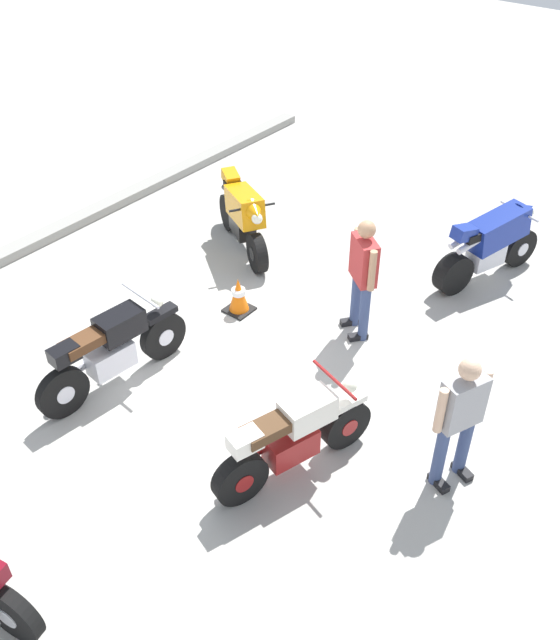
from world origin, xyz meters
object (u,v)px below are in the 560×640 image
at_px(motorcycle_blue_sportbike, 491,243).
at_px(person_in_red_shirt, 363,271).
at_px(motorcycle_cream_vintage, 294,438).
at_px(person_in_gray_shirt, 460,415).
at_px(motorcycle_orange_sportbike, 243,215).
at_px(traffic_cone, 239,295).
at_px(motorcycle_black_cruiser, 112,350).

xyz_separation_m(motorcycle_blue_sportbike, person_in_red_shirt, (-2.26, 0.76, 0.37)).
distance_m(motorcycle_cream_vintage, person_in_gray_shirt, 1.69).
bearing_deg(person_in_gray_shirt, motorcycle_orange_sportbike, 178.40).
bearing_deg(person_in_gray_shirt, traffic_cone, -170.02).
height_order(motorcycle_blue_sportbike, person_in_gray_shirt, person_in_gray_shirt).
xyz_separation_m(motorcycle_cream_vintage, motorcycle_blue_sportbike, (4.70, 0.01, 0.11)).
xyz_separation_m(motorcycle_cream_vintage, motorcycle_orange_sportbike, (3.07, 3.35, 0.11)).
bearing_deg(motorcycle_black_cruiser, traffic_cone, 0.38).
bearing_deg(person_in_red_shirt, traffic_cone, -30.38).
distance_m(person_in_gray_shirt, traffic_cone, 3.81).
bearing_deg(motorcycle_cream_vintage, traffic_cone, 69.84).
relative_size(motorcycle_cream_vintage, person_in_gray_shirt, 1.18).
height_order(motorcycle_black_cruiser, motorcycle_orange_sportbike, motorcycle_orange_sportbike).
distance_m(motorcycle_cream_vintage, motorcycle_blue_sportbike, 4.70).
bearing_deg(motorcycle_blue_sportbike, motorcycle_cream_vintage, -160.61).
distance_m(person_in_red_shirt, traffic_cone, 1.83).
xyz_separation_m(motorcycle_black_cruiser, motorcycle_orange_sportbike, (3.34, 0.83, 0.07)).
bearing_deg(person_in_gray_shirt, motorcycle_black_cruiser, -139.76).
distance_m(person_in_gray_shirt, person_in_red_shirt, 2.58).
bearing_deg(motorcycle_blue_sportbike, traffic_cone, 160.75).
relative_size(motorcycle_orange_sportbike, traffic_cone, 3.33).
xyz_separation_m(motorcycle_black_cruiser, person_in_gray_shirt, (1.21, -3.86, 0.39)).
bearing_deg(motorcycle_black_cruiser, motorcycle_cream_vintage, -78.25).
relative_size(motorcycle_black_cruiser, person_in_red_shirt, 1.24).
distance_m(motorcycle_orange_sportbike, motorcycle_blue_sportbike, 3.71).
relative_size(motorcycle_cream_vintage, motorcycle_orange_sportbike, 1.08).
bearing_deg(motorcycle_blue_sportbike, motorcycle_black_cruiser, 172.39).
relative_size(motorcycle_cream_vintage, person_in_red_shirt, 1.14).
bearing_deg(motorcycle_cream_vintage, motorcycle_black_cruiser, 113.20).
bearing_deg(motorcycle_blue_sportbike, person_in_red_shirt, -179.44).
bearing_deg(person_in_gray_shirt, motorcycle_cream_vintage, -121.79).
bearing_deg(traffic_cone, person_in_red_shirt, -67.19).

